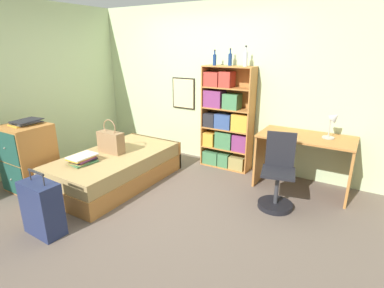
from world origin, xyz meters
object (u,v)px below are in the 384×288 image
(suitcase, at_px, (42,208))
(handbag, at_px, (111,142))
(dresser, at_px, (29,157))
(bookcase, at_px, (226,123))
(desk, at_px, (305,153))
(desk_lamp, at_px, (334,121))
(desk_chair, at_px, (277,183))
(magazine_pile_on_dresser, at_px, (26,122))
(bottle_brown, at_px, (230,59))
(bottle_clear, at_px, (246,59))
(book_stack_on_bed, at_px, (82,159))
(bottle_green, at_px, (215,59))
(bed, at_px, (117,168))

(suitcase, bearing_deg, handbag, 103.74)
(dresser, relative_size, bookcase, 0.56)
(desk, bearing_deg, desk_lamp, 9.91)
(desk_lamp, distance_m, desk_chair, 1.11)
(bookcase, bearing_deg, magazine_pile_on_dresser, -133.63)
(suitcase, xyz_separation_m, dresser, (-1.14, 0.58, 0.16))
(magazine_pile_on_dresser, relative_size, bottle_brown, 1.56)
(bottle_clear, distance_m, desk_chair, 1.87)
(magazine_pile_on_dresser, bearing_deg, bookcase, 46.37)
(handbag, distance_m, suitcase, 1.42)
(magazine_pile_on_dresser, height_order, bottle_brown, bottle_brown)
(suitcase, bearing_deg, book_stack_on_bed, 112.64)
(suitcase, xyz_separation_m, desk_chair, (1.97, 1.87, 0.01))
(magazine_pile_on_dresser, relative_size, desk, 0.32)
(bottle_green, bearing_deg, desk_lamp, -2.89)
(bottle_brown, bearing_deg, dresser, -132.49)
(desk_lamp, bearing_deg, bottle_green, 177.11)
(bed, xyz_separation_m, desk, (2.38, 1.20, 0.32))
(handbag, relative_size, suitcase, 0.68)
(bed, relative_size, bookcase, 1.15)
(bookcase, height_order, bottle_clear, bottle_clear)
(bed, distance_m, bottle_green, 2.20)
(book_stack_on_bed, relative_size, bookcase, 0.23)
(dresser, bearing_deg, bottle_green, 49.77)
(handbag, distance_m, desk_chair, 2.37)
(book_stack_on_bed, bearing_deg, desk_chair, 23.80)
(dresser, height_order, desk_chair, desk_chair)
(bed, relative_size, desk_lamp, 5.07)
(handbag, xyz_separation_m, bottle_brown, (1.19, 1.42, 1.13))
(dresser, height_order, bookcase, bookcase)
(book_stack_on_bed, xyz_separation_m, bottle_green, (0.99, 1.83, 1.23))
(magazine_pile_on_dresser, bearing_deg, desk_lamp, 28.76)
(bed, height_order, book_stack_on_bed, book_stack_on_bed)
(bed, height_order, dresser, dresser)
(bottle_brown, distance_m, desk_chair, 2.01)
(book_stack_on_bed, distance_m, bottle_brown, 2.58)
(magazine_pile_on_dresser, bearing_deg, bottle_green, 48.96)
(dresser, bearing_deg, bookcase, 47.16)
(handbag, relative_size, bookcase, 0.30)
(bottle_green, relative_size, bottle_clear, 0.80)
(dresser, distance_m, bookcase, 2.93)
(book_stack_on_bed, distance_m, desk_lamp, 3.32)
(bottle_brown, distance_m, bottle_clear, 0.27)
(handbag, height_order, bottle_brown, bottle_brown)
(book_stack_on_bed, relative_size, suitcase, 0.52)
(desk, bearing_deg, bottle_brown, 170.02)
(bottle_green, xyz_separation_m, desk, (1.49, -0.14, -1.19))
(dresser, bearing_deg, bed, 40.51)
(handbag, bearing_deg, book_stack_on_bed, -92.73)
(handbag, bearing_deg, dresser, -136.54)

